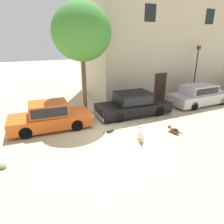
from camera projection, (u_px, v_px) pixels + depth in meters
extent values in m
plane|color=#CCB78E|center=(103.00, 131.00, 10.54)|extent=(80.00, 80.00, 0.00)
cube|color=#D15619|center=(50.00, 120.00, 10.70)|extent=(4.23, 1.98, 0.65)
cube|color=#D15619|center=(48.00, 109.00, 10.47)|extent=(1.99, 1.60, 0.67)
cube|color=black|center=(48.00, 108.00, 10.46)|extent=(1.84, 1.61, 0.47)
cube|color=#999BA0|center=(88.00, 119.00, 11.48)|extent=(0.23, 1.69, 0.20)
cube|color=#999BA0|center=(8.00, 130.00, 10.07)|extent=(0.23, 1.69, 0.20)
sphere|color=silver|center=(85.00, 109.00, 11.97)|extent=(0.20, 0.20, 0.20)
sphere|color=silver|center=(92.00, 117.00, 10.78)|extent=(0.20, 0.20, 0.20)
cube|color=red|center=(8.00, 118.00, 10.59)|extent=(0.05, 0.18, 0.18)
cube|color=red|center=(6.00, 129.00, 9.30)|extent=(0.05, 0.18, 0.18)
cylinder|color=black|center=(71.00, 115.00, 11.85)|extent=(0.63, 0.24, 0.62)
cylinder|color=black|center=(77.00, 125.00, 10.52)|extent=(0.63, 0.24, 0.62)
cylinder|color=black|center=(26.00, 121.00, 11.00)|extent=(0.63, 0.24, 0.62)
cylinder|color=black|center=(26.00, 133.00, 9.67)|extent=(0.63, 0.24, 0.62)
cube|color=black|center=(133.00, 108.00, 12.72)|extent=(4.68, 2.03, 0.62)
cube|color=black|center=(133.00, 98.00, 12.48)|extent=(2.19, 1.66, 0.70)
cube|color=black|center=(133.00, 98.00, 12.47)|extent=(2.02, 1.68, 0.49)
cube|color=#999BA0|center=(163.00, 106.00, 13.60)|extent=(0.20, 1.78, 0.20)
cube|color=#999BA0|center=(99.00, 116.00, 11.97)|extent=(0.20, 1.78, 0.20)
sphere|color=silver|center=(158.00, 99.00, 14.13)|extent=(0.20, 0.20, 0.20)
sphere|color=silver|center=(171.00, 105.00, 12.87)|extent=(0.20, 0.20, 0.20)
cube|color=red|center=(95.00, 106.00, 12.53)|extent=(0.05, 0.18, 0.18)
cube|color=red|center=(104.00, 114.00, 11.16)|extent=(0.05, 0.18, 0.18)
cylinder|color=black|center=(145.00, 104.00, 13.96)|extent=(0.66, 0.23, 0.65)
cylinder|color=black|center=(159.00, 111.00, 12.55)|extent=(0.66, 0.23, 0.65)
cylinder|color=black|center=(108.00, 109.00, 12.97)|extent=(0.66, 0.23, 0.65)
cylinder|color=black|center=(119.00, 117.00, 11.57)|extent=(0.66, 0.23, 0.65)
cube|color=#B2B5BA|center=(200.00, 98.00, 14.76)|extent=(4.66, 1.83, 0.70)
cube|color=#B2B5BA|center=(199.00, 89.00, 14.44)|extent=(2.33, 1.56, 0.62)
cube|color=black|center=(199.00, 89.00, 14.44)|extent=(2.15, 1.58, 0.44)
cube|color=#999BA0|center=(221.00, 97.00, 15.77)|extent=(0.13, 1.76, 0.20)
cube|color=#999BA0|center=(175.00, 105.00, 13.90)|extent=(0.13, 1.76, 0.20)
sphere|color=silver|center=(214.00, 90.00, 16.26)|extent=(0.20, 0.20, 0.20)
cube|color=red|center=(168.00, 96.00, 14.43)|extent=(0.04, 0.18, 0.18)
cube|color=red|center=(184.00, 102.00, 13.10)|extent=(0.04, 0.18, 0.18)
cylinder|color=black|center=(204.00, 96.00, 16.07)|extent=(0.61, 0.20, 0.61)
cylinder|color=black|center=(222.00, 101.00, 14.71)|extent=(0.61, 0.20, 0.61)
cylinder|color=black|center=(177.00, 100.00, 14.94)|extent=(0.61, 0.20, 0.61)
cylinder|color=black|center=(194.00, 106.00, 13.58)|extent=(0.61, 0.20, 0.61)
cube|color=#BCB299|center=(161.00, 39.00, 17.84)|extent=(13.15, 5.82, 9.15)
cube|color=#38281E|center=(160.00, 87.00, 15.76)|extent=(1.10, 0.02, 2.10)
cube|color=black|center=(150.00, 13.00, 13.50)|extent=(0.90, 0.02, 1.10)
cube|color=black|center=(210.00, 17.00, 15.73)|extent=(0.90, 0.02, 1.10)
cylinder|color=brown|center=(170.00, 132.00, 10.43)|extent=(0.11, 0.08, 0.06)
cylinder|color=brown|center=(171.00, 131.00, 10.50)|extent=(0.11, 0.08, 0.06)
ellipsoid|color=brown|center=(175.00, 131.00, 10.24)|extent=(0.31, 0.60, 0.27)
ellipsoid|color=black|center=(176.00, 130.00, 10.18)|extent=(0.25, 0.34, 0.15)
sphere|color=brown|center=(170.00, 127.00, 10.46)|extent=(0.17, 0.17, 0.17)
cone|color=brown|center=(168.00, 127.00, 10.54)|extent=(0.11, 0.11, 0.09)
cone|color=brown|center=(169.00, 126.00, 10.41)|extent=(0.07, 0.07, 0.08)
cone|color=brown|center=(170.00, 125.00, 10.47)|extent=(0.07, 0.07, 0.08)
cylinder|color=brown|center=(181.00, 133.00, 9.97)|extent=(0.09, 0.21, 0.08)
cylinder|color=beige|center=(138.00, 136.00, 9.70)|extent=(0.06, 0.06, 0.31)
cylinder|color=beige|center=(142.00, 136.00, 9.71)|extent=(0.06, 0.06, 0.31)
cylinder|color=beige|center=(140.00, 140.00, 9.32)|extent=(0.06, 0.06, 0.31)
cylinder|color=beige|center=(143.00, 139.00, 9.33)|extent=(0.06, 0.06, 0.31)
ellipsoid|color=beige|center=(141.00, 133.00, 9.43)|extent=(0.42, 0.65, 0.27)
sphere|color=beige|center=(140.00, 127.00, 9.74)|extent=(0.18, 0.18, 0.18)
cone|color=beige|center=(139.00, 127.00, 9.83)|extent=(0.13, 0.13, 0.10)
cone|color=beige|center=(139.00, 126.00, 9.71)|extent=(0.08, 0.08, 0.08)
cone|color=beige|center=(141.00, 126.00, 9.72)|extent=(0.08, 0.08, 0.08)
cylinder|color=beige|center=(143.00, 135.00, 9.05)|extent=(0.12, 0.20, 0.17)
ellipsoid|color=#2D2B28|center=(109.00, 131.00, 10.35)|extent=(0.38, 0.16, 0.15)
sphere|color=#2D2B28|center=(113.00, 130.00, 10.42)|extent=(0.10, 0.10, 0.10)
cone|color=#2D2B28|center=(113.00, 129.00, 10.42)|extent=(0.04, 0.04, 0.04)
cone|color=#2D2B28|center=(114.00, 130.00, 10.38)|extent=(0.04, 0.04, 0.04)
cylinder|color=#2D2B28|center=(104.00, 133.00, 10.29)|extent=(0.12, 0.22, 0.04)
cylinder|color=#2D2B28|center=(195.00, 74.00, 16.10)|extent=(0.10, 0.10, 3.78)
cube|color=#2D2B28|center=(199.00, 48.00, 15.41)|extent=(0.22, 0.22, 0.28)
sphere|color=silver|center=(199.00, 48.00, 15.41)|extent=(0.18, 0.18, 0.18)
cylinder|color=brown|center=(84.00, 87.00, 12.05)|extent=(0.24, 0.24, 3.64)
ellipsoid|color=#3D8433|center=(82.00, 32.00, 11.01)|extent=(3.30, 2.97, 3.13)
ellipsoid|color=gray|center=(3.00, 166.00, 7.52)|extent=(0.27, 0.37, 0.17)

